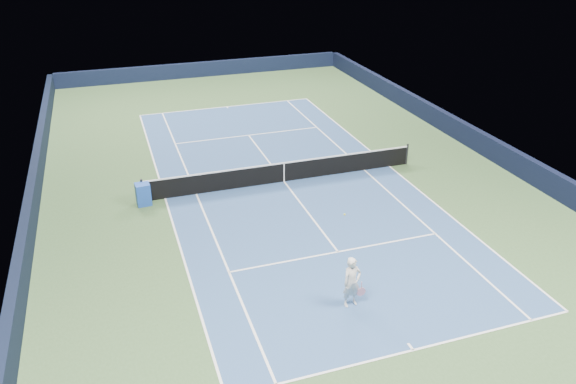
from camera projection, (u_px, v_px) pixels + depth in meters
name	position (u px, v px, depth m)	size (l,w,h in m)	color
ground	(284.00, 182.00, 26.13)	(40.00, 40.00, 0.00)	#36532D
wall_far	(203.00, 69.00, 42.71)	(22.00, 0.35, 1.10)	#111833
wall_right	(483.00, 143.00, 28.96)	(0.35, 40.00, 1.10)	black
wall_left	(31.00, 206.00, 22.81)	(0.35, 40.00, 1.10)	black
court_surface	(284.00, 181.00, 26.13)	(10.97, 23.77, 0.01)	navy
baseline_far	(227.00, 107.00, 36.21)	(10.97, 0.08, 0.00)	white
baseline_near	(413.00, 350.00, 16.04)	(10.97, 0.08, 0.00)	white
sideline_doubles_right	(389.00, 166.00, 27.69)	(0.08, 23.77, 0.00)	white
sideline_doubles_left	(165.00, 198.00, 24.57)	(0.08, 23.77, 0.00)	white
sideline_singles_right	(364.00, 170.00, 27.30)	(0.08, 23.77, 0.00)	white
sideline_singles_left	(196.00, 194.00, 24.96)	(0.08, 23.77, 0.00)	white
service_line_far	(249.00, 135.00, 31.56)	(8.23, 0.08, 0.00)	white
service_line_near	(338.00, 252.00, 20.70)	(8.23, 0.08, 0.00)	white
center_service_line	(284.00, 181.00, 26.13)	(0.08, 12.80, 0.00)	white
center_mark_far	(227.00, 107.00, 36.09)	(0.08, 0.30, 0.00)	white
center_mark_near	(411.00, 347.00, 16.17)	(0.08, 0.30, 0.00)	white
tennis_net	(284.00, 172.00, 25.91)	(12.90, 0.10, 1.07)	black
sponsor_cube	(143.00, 194.00, 23.88)	(0.63, 0.58, 0.97)	#1D47AF
tennis_player	(352.00, 282.00, 17.54)	(0.81, 1.28, 2.78)	silver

